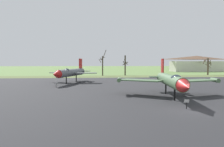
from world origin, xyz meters
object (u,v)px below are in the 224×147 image
info_placard_front_left (56,84)px  visitor_building (196,64)px  jet_fighter_rear_center (171,80)px  jet_fighter_front_left (71,72)px  info_placard_rear_center (187,103)px

info_placard_front_left → visitor_building: 95.65m
jet_fighter_rear_center → info_placard_front_left: bearing=139.2°
jet_fighter_front_left → jet_fighter_rear_center: jet_fighter_front_left is taller
jet_fighter_front_left → visitor_building: (60.14, 64.39, 1.56)m
jet_fighter_rear_center → visitor_building: size_ratio=0.58×
jet_fighter_front_left → info_placard_rear_center: 32.97m
jet_fighter_front_left → info_placard_rear_center: bearing=-65.7°
jet_fighter_front_left → info_placard_front_left: 8.66m
jet_fighter_rear_center → visitor_building: bearing=62.4°
jet_fighter_front_left → visitor_building: 88.12m
info_placard_rear_center → visitor_building: bearing=63.7°
jet_fighter_front_left → jet_fighter_rear_center: size_ratio=1.04×
jet_fighter_rear_center → visitor_building: 98.20m
info_placard_front_left → visitor_building: bearing=49.4°
jet_fighter_front_left → visitor_building: bearing=47.0°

